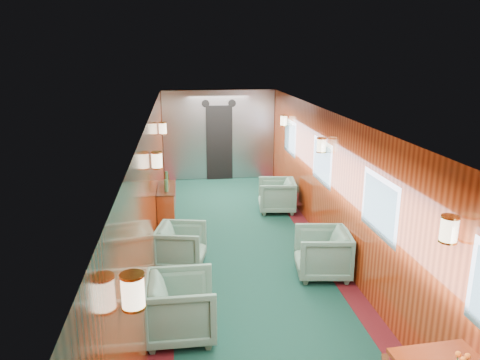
# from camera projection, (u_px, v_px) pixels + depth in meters

# --- Properties ---
(room) EXTENTS (12.00, 12.10, 2.40)m
(room) POSITION_uv_depth(u_px,v_px,m) (254.00, 176.00, 6.77)
(room) COLOR #0E3327
(room) RESTS_ON ground
(bulkhead) EXTENTS (2.98, 0.17, 2.39)m
(bulkhead) POSITION_uv_depth(u_px,v_px,m) (219.00, 136.00, 12.54)
(bulkhead) COLOR #9E9FA4
(bulkhead) RESTS_ON ground
(windows_right) EXTENTS (0.02, 8.60, 0.80)m
(windows_right) POSITION_uv_depth(u_px,v_px,m) (346.00, 180.00, 7.25)
(windows_right) COLOR #AAADB1
(windows_right) RESTS_ON ground
(wall_sconces) EXTENTS (2.97, 7.97, 0.25)m
(wall_sconces) POSITION_uv_depth(u_px,v_px,m) (248.00, 157.00, 7.27)
(wall_sconces) COLOR beige
(wall_sconces) RESTS_ON ground
(credenza) EXTENTS (0.33, 1.04, 1.21)m
(credenza) POSITION_uv_depth(u_px,v_px,m) (167.00, 210.00, 8.83)
(credenza) COLOR maroon
(credenza) RESTS_ON ground
(armchair_left_near) EXTENTS (0.86, 0.84, 0.78)m
(armchair_left_near) POSITION_uv_depth(u_px,v_px,m) (181.00, 307.00, 5.67)
(armchair_left_near) COLOR #1E463B
(armchair_left_near) RESTS_ON ground
(armchair_left_far) EXTENTS (0.89, 0.88, 0.69)m
(armchair_left_far) POSITION_uv_depth(u_px,v_px,m) (181.00, 246.00, 7.56)
(armchair_left_far) COLOR #1E463B
(armchair_left_far) RESTS_ON ground
(armchair_right_near) EXTENTS (0.91, 0.89, 0.74)m
(armchair_right_near) POSITION_uv_depth(u_px,v_px,m) (322.00, 253.00, 7.22)
(armchair_right_near) COLOR #1E463B
(armchair_right_near) RESTS_ON ground
(armchair_right_far) EXTENTS (0.87, 0.85, 0.71)m
(armchair_right_far) POSITION_uv_depth(u_px,v_px,m) (277.00, 195.00, 10.13)
(armchair_right_far) COLOR #1E463B
(armchair_right_far) RESTS_ON ground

